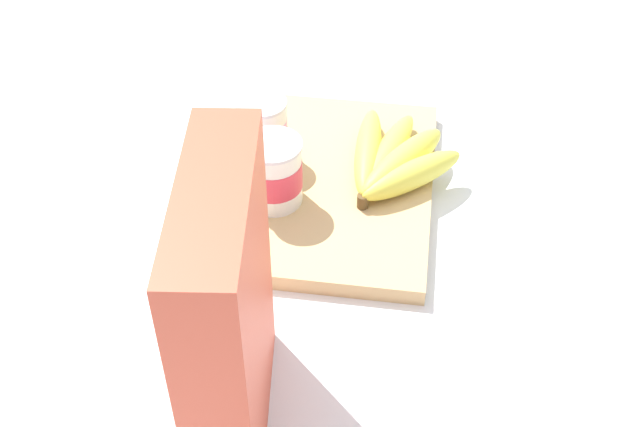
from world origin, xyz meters
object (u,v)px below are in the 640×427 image
object	(u,v)px
cutting_board	(333,186)
banana_bunch	(392,160)
yogurt_cup_front	(273,172)
cereal_box	(227,318)
yogurt_cup_back	(263,130)

from	to	relation	value
cutting_board	banana_bunch	world-z (taller)	banana_bunch
yogurt_cup_front	cutting_board	bearing A→B (deg)	-54.15
cereal_box	banana_bunch	size ratio (longest dim) A/B	1.54
cutting_board	yogurt_cup_back	bearing A→B (deg)	69.97
banana_bunch	yogurt_cup_back	bearing A→B (deg)	87.05
cutting_board	yogurt_cup_front	xyz separation A→B (m)	(-0.05, 0.07, 0.05)
cereal_box	yogurt_cup_back	size ratio (longest dim) A/B	3.47
yogurt_cup_front	yogurt_cup_back	size ratio (longest dim) A/B	1.02
cutting_board	cereal_box	size ratio (longest dim) A/B	1.21
cutting_board	banana_bunch	distance (m)	0.08
yogurt_cup_front	yogurt_cup_back	world-z (taller)	yogurt_cup_front
cutting_board	yogurt_cup_front	bearing A→B (deg)	125.85
yogurt_cup_back	banana_bunch	bearing A→B (deg)	-92.95
cutting_board	cereal_box	distance (m)	0.37
banana_bunch	cereal_box	bearing A→B (deg)	162.02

